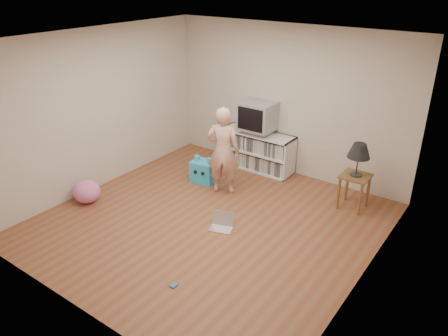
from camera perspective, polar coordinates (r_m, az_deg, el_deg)
name	(u,v)px	position (r m, az deg, el deg)	size (l,w,h in m)	color
ground	(209,222)	(6.47, -1.92, -7.06)	(4.50, 4.50, 0.00)	brown
walls	(208,139)	(5.89, -2.09, 3.75)	(4.52, 4.52, 2.60)	beige
ceiling	(206,40)	(5.56, -2.31, 16.36)	(4.50, 4.50, 0.01)	white
media_unit	(257,150)	(8.04, 4.38, 2.31)	(1.40, 0.45, 0.70)	white
dvd_deck	(258,131)	(7.89, 4.41, 4.86)	(0.45, 0.35, 0.07)	gray
crt_tv	(258,116)	(7.79, 4.46, 6.82)	(0.60, 0.53, 0.50)	#95959A
side_table	(355,183)	(6.94, 16.70, -1.91)	(0.42, 0.42, 0.55)	brown
table_lamp	(359,151)	(6.73, 17.24, 2.09)	(0.34, 0.34, 0.52)	#333333
person	(223,151)	(7.00, -0.12, 2.25)	(0.53, 0.35, 1.46)	beige
laptop	(222,224)	(6.32, -0.28, -7.26)	(0.39, 0.35, 0.22)	silver
playing_cards	(174,285)	(5.34, -6.56, -14.97)	(0.07, 0.09, 0.02)	#4A6BC5
plush_blue	(204,171)	(7.58, -2.68, -0.39)	(0.44, 0.39, 0.46)	#25B1FA
plush_pink	(87,192)	(7.25, -17.49, -2.96)	(0.42, 0.42, 0.36)	pink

